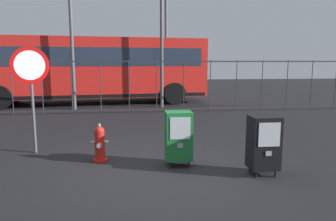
{
  "coord_description": "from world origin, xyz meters",
  "views": [
    {
      "loc": [
        -0.5,
        -5.34,
        1.91
      ],
      "look_at": [
        0.3,
        1.2,
        0.9
      ],
      "focal_mm": 33.67,
      "sensor_mm": 36.0,
      "label": 1
    }
  ],
  "objects": [
    {
      "name": "street_light_far_left",
      "position": [
        0.87,
        8.07,
        3.98
      ],
      "size": [
        0.32,
        0.32,
        6.85
      ],
      "color": "#4C4F54",
      "rests_on": "ground_plane"
    },
    {
      "name": "newspaper_box_primary",
      "position": [
        1.74,
        -0.4,
        0.57
      ],
      "size": [
        0.48,
        0.42,
        1.02
      ],
      "color": "black",
      "rests_on": "ground_plane"
    },
    {
      "name": "fire_hydrant",
      "position": [
        -1.09,
        0.69,
        0.35
      ],
      "size": [
        0.33,
        0.32,
        0.75
      ],
      "color": "red",
      "rests_on": "ground_plane"
    },
    {
      "name": "newspaper_box_secondary",
      "position": [
        0.38,
        0.27,
        0.57
      ],
      "size": [
        0.48,
        0.42,
        1.02
      ],
      "color": "black",
      "rests_on": "ground_plane"
    },
    {
      "name": "ground_plane",
      "position": [
        0.0,
        0.0,
        0.0
      ],
      "size": [
        60.0,
        60.0,
        0.0
      ],
      "primitive_type": "plane",
      "color": "black"
    },
    {
      "name": "fence_barrier",
      "position": [
        0.0,
        6.72,
        1.02
      ],
      "size": [
        18.03,
        0.04,
        2.0
      ],
      "color": "#2D2D33",
      "rests_on": "ground_plane"
    },
    {
      "name": "stop_sign",
      "position": [
        -2.52,
        1.47,
        1.6
      ],
      "size": [
        0.71,
        0.31,
        2.23
      ],
      "color": "#4C4F54",
      "rests_on": "ground_plane"
    },
    {
      "name": "bus_near",
      "position": [
        -2.25,
        9.72,
        1.71
      ],
      "size": [
        10.71,
        3.65,
        3.0
      ],
      "rotation": [
        0.0,
        0.0,
        0.11
      ],
      "color": "red",
      "rests_on": "ground_plane"
    }
  ]
}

